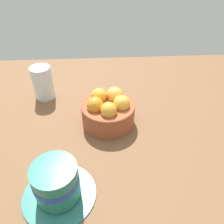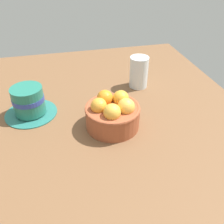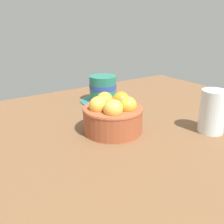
{
  "view_description": "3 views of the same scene",
  "coord_description": "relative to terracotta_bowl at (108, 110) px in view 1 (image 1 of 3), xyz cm",
  "views": [
    {
      "loc": [
        -1.82,
        -46.24,
        40.83
      ],
      "look_at": [
        0.86,
        -3.04,
        5.91
      ],
      "focal_mm": 35.62,
      "sensor_mm": 36.0,
      "label": 1
    },
    {
      "loc": [
        50.63,
        -12.05,
        41.22
      ],
      "look_at": [
        -0.21,
        -0.1,
        4.36
      ],
      "focal_mm": 39.54,
      "sensor_mm": 36.0,
      "label": 2
    },
    {
      "loc": [
        32.85,
        47.93,
        26.33
      ],
      "look_at": [
        -1.14,
        -2.0,
        4.09
      ],
      "focal_mm": 41.93,
      "sensor_mm": 36.0,
      "label": 3
    }
  ],
  "objects": [
    {
      "name": "water_glass",
      "position": [
        -19.35,
        13.46,
        0.98
      ],
      "size": [
        6.08,
        6.08,
        10.32
      ],
      "primitive_type": "cylinder",
      "color": "silver",
      "rests_on": "ground_plane"
    },
    {
      "name": "terracotta_bowl",
      "position": [
        0.0,
        0.0,
        0.0
      ],
      "size": [
        14.32,
        14.32,
        9.14
      ],
      "color": "#9E4C2D",
      "rests_on": "ground_plane"
    },
    {
      "name": "ground_plane",
      "position": [
        -0.01,
        -0.02,
        -6.44
      ],
      "size": [
        111.15,
        81.51,
        4.52
      ],
      "primitive_type": "cube",
      "color": "brown"
    },
    {
      "name": "coffee_cup",
      "position": [
        -10.8,
        -21.47,
        -0.26
      ],
      "size": [
        14.63,
        14.63,
        8.41
      ],
      "color": "#286F67",
      "rests_on": "ground_plane"
    }
  ]
}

